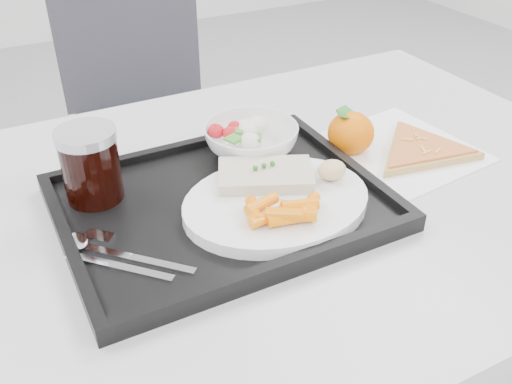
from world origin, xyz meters
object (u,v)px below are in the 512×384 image
at_px(tangerine, 351,133).
at_px(salad_bowl, 251,140).
at_px(chair, 145,95).
at_px(dinner_plate, 276,203).
at_px(tray, 222,204).
at_px(pizza_slice, 422,149).
at_px(table, 258,228).
at_px(cola_glass, 90,164).

bearing_deg(tangerine, salad_bowl, 162.62).
bearing_deg(chair, dinner_plate, -95.93).
xyz_separation_m(chair, dinner_plate, (-0.10, -0.96, 0.24)).
bearing_deg(tray, dinner_plate, -40.28).
height_order(chair, pizza_slice, chair).
bearing_deg(tangerine, tray, -168.09).
relative_size(table, chair, 1.29).
distance_m(dinner_plate, tangerine, 0.23).
xyz_separation_m(tray, cola_glass, (-0.16, 0.09, 0.06)).
relative_size(salad_bowl, tangerine, 1.74).
bearing_deg(pizza_slice, cola_glass, 168.72).
distance_m(chair, pizza_slice, 0.97).
xyz_separation_m(chair, tangerine, (0.10, -0.86, 0.25)).
relative_size(table, salad_bowl, 7.89).
xyz_separation_m(chair, cola_glass, (-0.32, -0.82, 0.28)).
bearing_deg(pizza_slice, tray, 178.38).
distance_m(dinner_plate, salad_bowl, 0.16).
distance_m(tangerine, pizza_slice, 0.12).
relative_size(table, tangerine, 13.69).
xyz_separation_m(table, salad_bowl, (0.04, 0.09, 0.11)).
bearing_deg(tray, tangerine, 11.91).
height_order(table, tray, tray).
bearing_deg(dinner_plate, salad_bowl, 75.38).
relative_size(dinner_plate, cola_glass, 2.50).
xyz_separation_m(dinner_plate, cola_glass, (-0.22, 0.15, 0.05)).
xyz_separation_m(tray, salad_bowl, (0.10, 0.11, 0.03)).
xyz_separation_m(tangerine, pizza_slice, (0.10, -0.07, -0.02)).
distance_m(dinner_plate, cola_glass, 0.27).
xyz_separation_m(chair, pizza_slice, (0.20, -0.92, 0.22)).
height_order(tangerine, pizza_slice, tangerine).
height_order(cola_glass, tangerine, cola_glass).
distance_m(table, tray, 0.10).
bearing_deg(cola_glass, salad_bowl, 2.75).
bearing_deg(dinner_plate, tangerine, 27.99).
bearing_deg(dinner_plate, tray, 139.72).
bearing_deg(tangerine, cola_glass, 174.84).
distance_m(tray, salad_bowl, 0.15).
bearing_deg(cola_glass, pizza_slice, -11.28).
height_order(table, chair, chair).
bearing_deg(dinner_plate, table, 85.56).
bearing_deg(chair, tangerine, -83.21).
relative_size(cola_glass, pizza_slice, 0.38).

